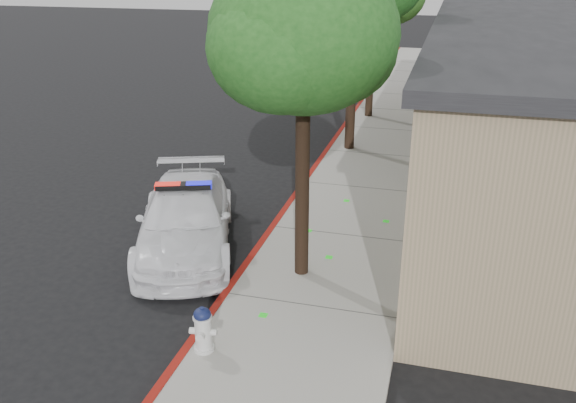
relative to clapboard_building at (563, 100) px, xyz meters
The scene contains 7 objects.
ground 11.42m from the clapboard_building, 126.62° to the right, with size 120.00×120.00×0.00m, color black.
sidewalk 8.13m from the clapboard_building, 130.31° to the right, with size 3.20×60.00×0.15m, color gray.
red_curb 9.18m from the clapboard_building, 137.85° to the right, with size 0.14×60.00×0.16m, color maroon.
clapboard_building is the anchor object (origin of this frame).
police_car 11.00m from the clapboard_building, 138.58° to the right, with size 3.39×5.05×1.48m.
fire_hydrant 12.52m from the clapboard_building, 120.70° to the right, with size 0.44×0.38×0.76m.
street_tree_near 9.88m from the clapboard_building, 124.80° to the right, with size 3.19×3.36×5.84m.
Camera 1 is at (3.62, -8.73, 5.79)m, focal length 37.14 mm.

